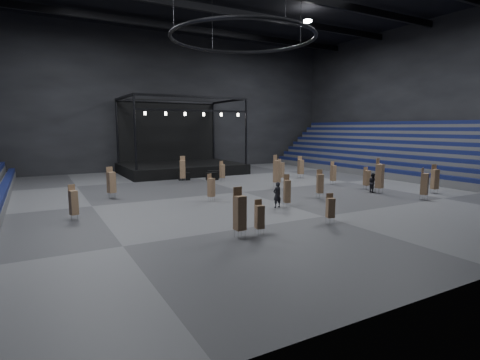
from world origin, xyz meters
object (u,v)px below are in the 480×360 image
flight_case_left (184,177)px  chair_stack_11 (211,187)px  man_center (277,195)px  crew_member (373,183)px  chair_stack_4 (73,202)px  chair_stack_1 (424,183)px  chair_stack_6 (367,178)px  stage (179,161)px  chair_stack_13 (281,170)px  chair_stack_10 (287,191)px  flight_case_right (214,174)px  chair_stack_14 (183,169)px  chair_stack_2 (277,171)px  chair_stack_7 (435,179)px  chair_stack_12 (111,182)px  chair_stack_16 (330,207)px  chair_stack_3 (222,171)px  chair_stack_9 (333,173)px  chair_stack_5 (259,216)px  chair_stack_8 (240,212)px  chair_stack_17 (380,175)px  chair_stack_0 (320,183)px  flight_case_mid (212,176)px  chair_stack_15 (301,166)px

flight_case_left → chair_stack_11: chair_stack_11 is taller
man_center → crew_member: 10.92m
chair_stack_4 → chair_stack_1: bearing=-31.1°
chair_stack_6 → crew_member: bearing=-112.6°
stage → chair_stack_1: size_ratio=5.58×
chair_stack_1 → man_center: 12.12m
chair_stack_13 → chair_stack_1: bearing=-91.6°
chair_stack_10 → chair_stack_11: chair_stack_10 is taller
flight_case_right → chair_stack_10: size_ratio=0.55×
flight_case_right → chair_stack_14: (-4.15, -1.37, 0.98)m
chair_stack_2 → chair_stack_7: size_ratio=1.22×
chair_stack_12 → chair_stack_16: 17.50m
flight_case_left → chair_stack_3: 4.25m
chair_stack_16 → chair_stack_1: bearing=30.0°
chair_stack_6 → chair_stack_14: size_ratio=0.76×
chair_stack_9 → chair_stack_13: bearing=135.7°
flight_case_left → chair_stack_16: bearing=-87.2°
crew_member → flight_case_right: bearing=44.6°
chair_stack_3 → chair_stack_9: 11.37m
chair_stack_5 → man_center: size_ratio=1.03×
flight_case_right → chair_stack_16: chair_stack_16 is taller
chair_stack_5 → chair_stack_9: bearing=43.7°
chair_stack_8 → chair_stack_10: 8.16m
stage → chair_stack_16: (-0.83, -28.23, -0.49)m
flight_case_left → chair_stack_7: bearing=-48.8°
chair_stack_1 → chair_stack_17: chair_stack_17 is taller
chair_stack_0 → chair_stack_11: size_ratio=1.08×
chair_stack_13 → crew_member: chair_stack_13 is taller
stage → man_center: (-1.04, -23.03, -0.54)m
flight_case_mid → chair_stack_4: chair_stack_4 is taller
flight_case_mid → chair_stack_13: chair_stack_13 is taller
chair_stack_2 → chair_stack_12: (-14.85, 1.64, -0.22)m
chair_stack_11 → chair_stack_9: bearing=-15.7°
chair_stack_4 → flight_case_right: bearing=23.4°
flight_case_right → chair_stack_4: size_ratio=0.59×
chair_stack_3 → chair_stack_0: bearing=-82.7°
flight_case_right → chair_stack_9: chair_stack_9 is taller
chair_stack_7 → chair_stack_12: chair_stack_12 is taller
chair_stack_0 → chair_stack_1: chair_stack_1 is taller
stage → chair_stack_12: (-10.65, -13.74, -0.12)m
chair_stack_2 → chair_stack_11: size_ratio=1.44×
chair_stack_16 → chair_stack_11: bearing=129.6°
chair_stack_10 → chair_stack_16: (-0.42, -4.89, -0.23)m
chair_stack_3 → chair_stack_15: bearing=-17.6°
chair_stack_3 → stage: bearing=93.2°
chair_stack_16 → flight_case_right: bearing=103.9°
chair_stack_1 → chair_stack_7: chair_stack_1 is taller
chair_stack_1 → chair_stack_6: bearing=68.8°
chair_stack_10 → chair_stack_1: bearing=3.7°
chair_stack_4 → chair_stack_10: bearing=-30.4°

